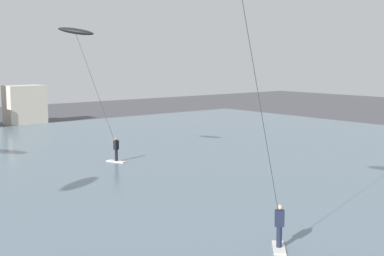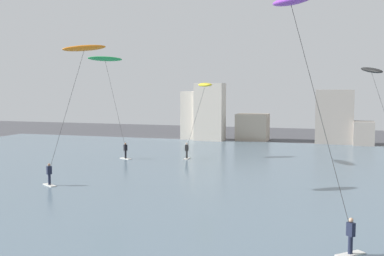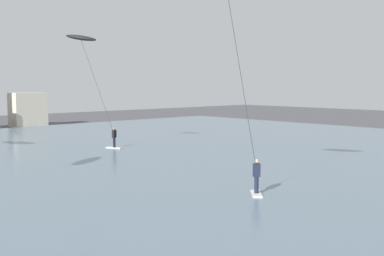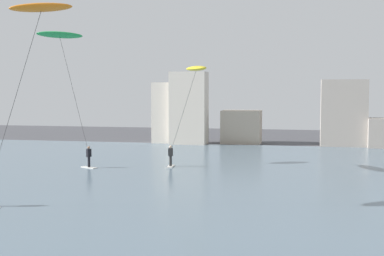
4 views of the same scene
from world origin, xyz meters
name	(u,v)px [view 4 (image 4 of 4)]	position (x,y,z in m)	size (l,w,h in m)	color
water_bay	(290,194)	(0.00, 30.62, 0.05)	(84.00, 52.00, 0.10)	slate
far_shore_buildings	(271,118)	(-2.66, 57.48, 2.99)	(31.52, 5.34, 7.88)	beige
kitesurfer_yellow	(194,75)	(-7.19, 38.37, 7.09)	(3.87, 3.85, 7.73)	silver
kitesurfer_orange	(36,27)	(-12.38, 24.38, 9.20)	(5.15, 2.66, 10.45)	silver
kitesurfer_green	(62,45)	(-17.77, 38.79, 9.52)	(5.35, 3.08, 10.56)	silver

